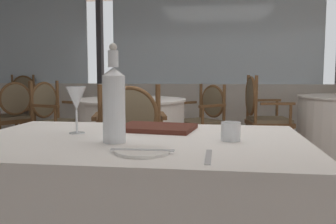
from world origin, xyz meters
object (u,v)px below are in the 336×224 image
Objects in this scene: water_bottle at (114,103)px; dining_chair_1_0 at (261,112)px; dining_chair_2_2 at (130,136)px; dining_chair_0_1 at (20,100)px; menu_book at (157,128)px; water_tumbler at (231,131)px; dining_chair_2_1 at (54,116)px; dining_chair_2_0 at (204,116)px; wine_glass at (76,99)px; dining_chair_0_0 at (11,112)px; side_plate at (142,152)px.

water_bottle is 0.36× the size of dining_chair_1_0.
dining_chair_0_1 is at bearing 26.90° from dining_chair_2_2.
water_bottle is at bearing 178.03° from dining_chair_2_2.
menu_book is at bearing -173.06° from dining_chair_2_2.
water_tumbler is at bearing -26.74° from menu_book.
water_bottle reaches higher than dining_chair_2_1.
water_bottle is 1.38m from dining_chair_2_2.
water_bottle is 2.94m from dining_chair_2_1.
dining_chair_1_0 is 1.12× the size of dining_chair_2_0.
dining_chair_0_1 is (-3.03, 4.10, -0.20)m from menu_book.
menu_book is 0.33× the size of dining_chair_0_1.
dining_chair_2_0 reaches higher than menu_book.
water_bottle is 0.40× the size of dining_chair_2_0.
wine_glass reaches higher than dining_chair_0_0.
wine_glass is at bearing 159.11° from dining_chair_0_0.
side_plate is at bearing 45.14° from dining_chair_2_0.
dining_chair_0_1 reaches higher than wine_glass.
dining_chair_0_0 is at bearing 36.47° from dining_chair_2_2.
dining_chair_0_1 is 1.06× the size of dining_chair_2_2.
water_tumbler is 1.42m from dining_chair_2_2.
water_bottle is at bearing -167.62° from water_tumbler.
dining_chair_1_0 is (3.77, -1.47, 0.01)m from dining_chair_0_1.
dining_chair_1_0 reaches higher than water_tumbler.
wine_glass is 2.71× the size of water_tumbler.
dining_chair_0_1 reaches higher than dining_chair_2_0.
water_tumbler is at bearing 12.38° from water_bottle.
water_bottle is 0.45m from water_tumbler.
dining_chair_0_0 is at bearing 139.25° from menu_book.
side_plate is 0.48m from menu_book.
dining_chair_1_0 is at bearing -47.81° from dining_chair_2_2.
water_tumbler is 0.08× the size of dining_chair_2_1.
dining_chair_2_1 is (-1.54, 2.22, -0.23)m from menu_book.
dining_chair_1_0 reaches higher than dining_chair_2_2.
dining_chair_2_2 is (-1.12, -1.64, -0.02)m from dining_chair_1_0.
wine_glass is 0.21× the size of dining_chair_2_2.
dining_chair_1_0 is at bearing 82.06° from menu_book.
dining_chair_1_0 is at bearing 26.73° from dining_chair_2_1.
dining_chair_1_0 reaches higher than wine_glass.
dining_chair_1_0 is (0.75, 2.63, -0.19)m from menu_book.
wine_glass is at bearing 141.03° from water_bottle.
water_bottle reaches higher than dining_chair_0_1.
dining_chair_2_1 is at bearing -30.06° from dining_chair_2_0.
dining_chair_0_0 is (-2.17, 2.90, -0.37)m from water_bottle.
dining_chair_0_0 reaches higher than side_plate.
dining_chair_0_1 reaches higher than dining_chair_0_0.
dining_chair_2_2 reaches higher than side_plate.
dining_chair_2_1 is at bearing 41.73° from dining_chair_0_1.
menu_book is 2.63m from dining_chair_2_0.
dining_chair_2_0 is 1.69m from dining_chair_2_1.
dining_chair_2_2 is at bearing 173.49° from dining_chair_0_0.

